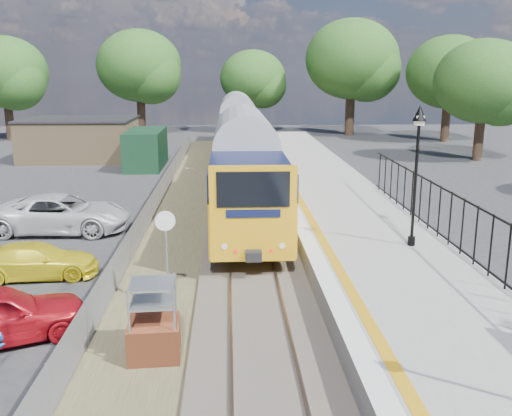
{
  "coord_description": "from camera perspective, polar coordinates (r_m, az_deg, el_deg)",
  "views": [
    {
      "loc": [
        -0.73,
        -11.87,
        6.51
      ],
      "look_at": [
        0.18,
        6.96,
        2.0
      ],
      "focal_mm": 40.0,
      "sensor_mm": 36.0,
      "label": 1
    }
  ],
  "objects": [
    {
      "name": "ground",
      "position": [
        13.55,
        0.68,
        -15.25
      ],
      "size": [
        120.0,
        120.0,
        0.0
      ],
      "primitive_type": "plane",
      "color": "#2D2D30",
      "rests_on": "ground"
    },
    {
      "name": "track_bed",
      "position": [
        22.48,
        -1.99,
        -3.15
      ],
      "size": [
        5.9,
        80.0,
        0.29
      ],
      "color": "#473F38",
      "rests_on": "ground"
    },
    {
      "name": "platform",
      "position": [
        21.35,
        10.73,
        -3.28
      ],
      "size": [
        5.0,
        70.0,
        0.9
      ],
      "primitive_type": "cube",
      "color": "gray",
      "rests_on": "ground"
    },
    {
      "name": "platform_edge",
      "position": [
        20.84,
        5.26,
        -2.21
      ],
      "size": [
        0.9,
        70.0,
        0.01
      ],
      "color": "silver",
      "rests_on": "platform"
    },
    {
      "name": "victorian_lamp_north",
      "position": [
        18.99,
        15.88,
        6.25
      ],
      "size": [
        0.44,
        0.44,
        4.6
      ],
      "color": "black",
      "rests_on": "platform"
    },
    {
      "name": "palisade_fence",
      "position": [
        16.54,
        23.54,
        -4.12
      ],
      "size": [
        0.12,
        26.0,
        2.0
      ],
      "color": "black",
      "rests_on": "platform"
    },
    {
      "name": "wire_fence",
      "position": [
        24.83,
        -10.71,
        -0.56
      ],
      "size": [
        0.06,
        52.0,
        1.2
      ],
      "color": "#999EA3",
      "rests_on": "ground"
    },
    {
      "name": "outbuilding",
      "position": [
        44.54,
        -16.05,
        6.5
      ],
      "size": [
        10.8,
        10.1,
        3.12
      ],
      "color": "#8E7550",
      "rests_on": "ground"
    },
    {
      "name": "tree_line",
      "position": [
        53.91,
        -0.5,
        13.55
      ],
      "size": [
        56.8,
        43.8,
        11.88
      ],
      "color": "#332319",
      "rests_on": "ground"
    },
    {
      "name": "train",
      "position": [
        37.65,
        -1.64,
        7.09
      ],
      "size": [
        2.82,
        40.83,
        3.51
      ],
      "color": "orange",
      "rests_on": "ground"
    },
    {
      "name": "brick_plinth",
      "position": [
        13.58,
        -10.2,
        -11.13
      ],
      "size": [
        1.24,
        1.24,
        1.89
      ],
      "rotation": [
        0.0,
        0.0,
        0.06
      ],
      "color": "#974526",
      "rests_on": "ground"
    },
    {
      "name": "speed_sign",
      "position": [
        16.04,
        -8.99,
        -3.38
      ],
      "size": [
        0.56,
        0.14,
        2.8
      ],
      "rotation": [
        0.0,
        0.0,
        0.16
      ],
      "color": "#999EA3",
      "rests_on": "ground"
    },
    {
      "name": "car_yellow",
      "position": [
        19.82,
        -21.09,
        -4.94
      ],
      "size": [
        4.02,
        1.94,
        1.13
      ],
      "primitive_type": "imported",
      "rotation": [
        0.0,
        0.0,
        1.67
      ],
      "color": "yellow",
      "rests_on": "ground"
    },
    {
      "name": "car_white",
      "position": [
        24.95,
        -18.97,
        -0.56
      ],
      "size": [
        5.72,
        2.79,
        1.57
      ],
      "primitive_type": "imported",
      "rotation": [
        0.0,
        0.0,
        1.54
      ],
      "color": "silver",
      "rests_on": "ground"
    }
  ]
}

